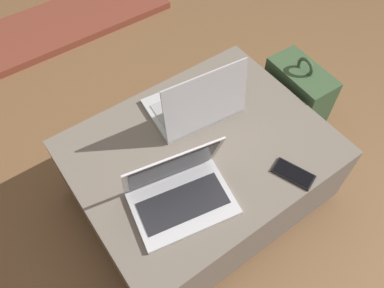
# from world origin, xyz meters

# --- Properties ---
(ground_plane) EXTENTS (14.00, 14.00, 0.00)m
(ground_plane) POSITION_xyz_m (0.00, 0.00, 0.00)
(ground_plane) COLOR brown
(ottoman) EXTENTS (0.98, 0.77, 0.39)m
(ottoman) POSITION_xyz_m (0.00, 0.00, 0.20)
(ottoman) COLOR #3D3832
(ottoman) RESTS_ON ground_plane
(laptop_near) EXTENTS (0.38, 0.30, 0.24)m
(laptop_near) POSITION_xyz_m (-0.19, -0.13, 0.44)
(laptop_near) COLOR silver
(laptop_near) RESTS_ON ottoman
(laptop_far) EXTENTS (0.38, 0.30, 0.27)m
(laptop_far) POSITION_xyz_m (0.08, 0.15, 0.44)
(laptop_far) COLOR #B7B7BC
(laptop_far) RESTS_ON ottoman
(cell_phone) EXTENTS (0.12, 0.17, 0.01)m
(cell_phone) POSITION_xyz_m (0.20, -0.30, 0.39)
(cell_phone) COLOR black
(cell_phone) RESTS_ON ottoman
(backpack) EXTENTS (0.22, 0.32, 0.48)m
(backpack) POSITION_xyz_m (0.62, 0.05, 0.20)
(backpack) COLOR #385133
(backpack) RESTS_ON ground_plane
(fireplace_hearth) EXTENTS (1.40, 0.50, 0.04)m
(fireplace_hearth) POSITION_xyz_m (0.00, 1.55, 0.02)
(fireplace_hearth) COLOR brown
(fireplace_hearth) RESTS_ON ground_plane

